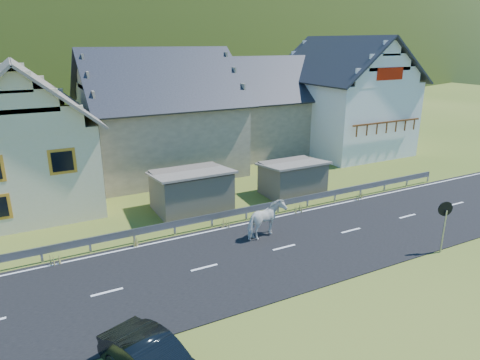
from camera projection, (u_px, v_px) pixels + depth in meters
ground at (284, 248)px, 19.75m from camera, size 160.00×160.00×0.00m
road at (284, 248)px, 19.74m from camera, size 60.00×7.00×0.04m
lane_markings at (284, 247)px, 19.74m from camera, size 60.00×6.60×0.01m
guardrail at (246, 210)px, 22.68m from camera, size 28.10×0.09×0.75m
shed_left at (191, 191)px, 24.01m from camera, size 4.30×3.30×2.40m
shed_right at (292, 179)px, 26.48m from camera, size 3.80×2.90×2.20m
house_cream at (21, 130)px, 24.12m from camera, size 7.80×9.80×8.30m
house_stone_a at (159, 107)px, 30.52m from camera, size 10.80×9.80×8.90m
house_stone_b at (265, 101)px, 36.73m from camera, size 9.80×8.80×8.10m
house_white at (343, 91)px, 36.58m from camera, size 8.80×10.80×9.70m
mountain at (58, 114)px, 179.88m from camera, size 440.00×280.00×260.00m
horse at (266, 220)px, 20.55m from camera, size 1.58×2.30×1.78m
traffic_mirror at (445, 215)px, 18.90m from camera, size 0.65×0.29×2.42m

